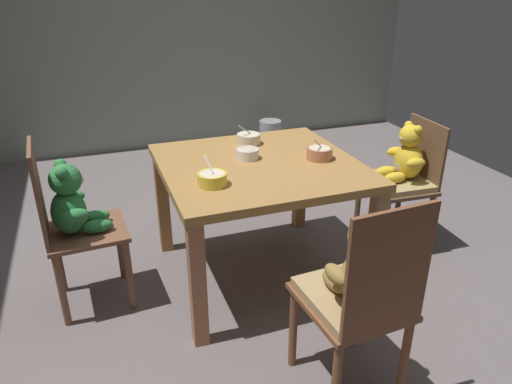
# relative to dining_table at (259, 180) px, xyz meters

# --- Properties ---
(ground_plane) EXTENTS (5.20, 5.20, 0.04)m
(ground_plane) POSITION_rel_dining_table_xyz_m (0.00, 0.00, -0.62)
(ground_plane) COLOR slate
(dining_table) EXTENTS (1.04, 1.01, 0.70)m
(dining_table) POSITION_rel_dining_table_xyz_m (0.00, 0.00, 0.00)
(dining_table) COLOR #A6783F
(dining_table) RESTS_ON ground_plane
(teddy_chair_near_front) EXTENTS (0.40, 0.43, 0.93)m
(teddy_chair_near_front) POSITION_rel_dining_table_xyz_m (0.06, -0.95, -0.06)
(teddy_chair_near_front) COLOR brown
(teddy_chair_near_front) RESTS_ON ground_plane
(teddy_chair_near_left) EXTENTS (0.41, 0.39, 0.91)m
(teddy_chair_near_left) POSITION_rel_dining_table_xyz_m (-0.97, 0.06, -0.06)
(teddy_chair_near_left) COLOR brown
(teddy_chair_near_left) RESTS_ON ground_plane
(teddy_chair_near_right) EXTENTS (0.39, 0.42, 0.82)m
(teddy_chair_near_right) POSITION_rel_dining_table_xyz_m (0.96, 0.01, -0.07)
(teddy_chair_near_right) COLOR brown
(teddy_chair_near_right) RESTS_ON ground_plane
(porridge_bowl_yellow_near_left) EXTENTS (0.14, 0.15, 0.13)m
(porridge_bowl_yellow_near_left) POSITION_rel_dining_table_xyz_m (-0.32, -0.21, 0.13)
(porridge_bowl_yellow_near_left) COLOR yellow
(porridge_bowl_yellow_near_left) RESTS_ON dining_table
(porridge_bowl_cream_far_center) EXTENTS (0.14, 0.14, 0.13)m
(porridge_bowl_cream_far_center) POSITION_rel_dining_table_xyz_m (0.05, 0.31, 0.13)
(porridge_bowl_cream_far_center) COLOR beige
(porridge_bowl_cream_far_center) RESTS_ON dining_table
(porridge_bowl_white_center) EXTENTS (0.12, 0.12, 0.06)m
(porridge_bowl_white_center) POSITION_rel_dining_table_xyz_m (-0.04, 0.08, 0.13)
(porridge_bowl_white_center) COLOR silver
(porridge_bowl_white_center) RESTS_ON dining_table
(porridge_bowl_terracotta_near_right) EXTENTS (0.14, 0.14, 0.13)m
(porridge_bowl_terracotta_near_right) POSITION_rel_dining_table_xyz_m (0.33, -0.06, 0.13)
(porridge_bowl_terracotta_near_right) COLOR #BA7353
(porridge_bowl_terracotta_near_right) RESTS_ON dining_table
(metal_pail) EXTENTS (0.23, 0.23, 0.27)m
(metal_pail) POSITION_rel_dining_table_xyz_m (0.93, 2.15, -0.47)
(metal_pail) COLOR #93969B
(metal_pail) RESTS_ON ground_plane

